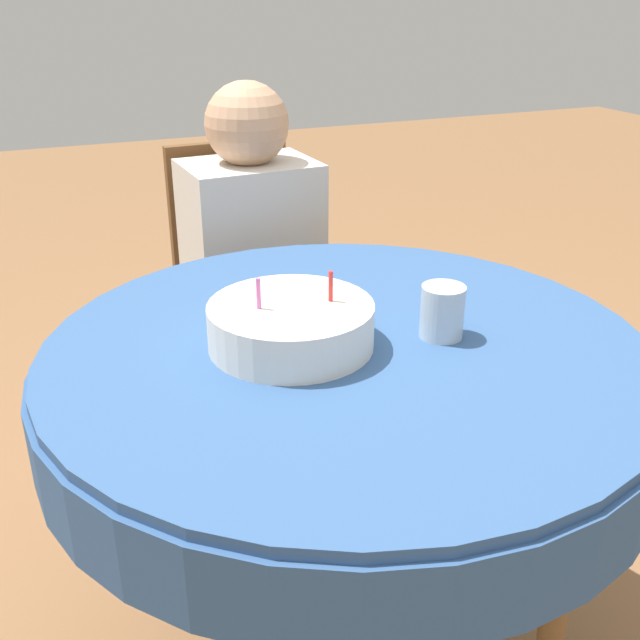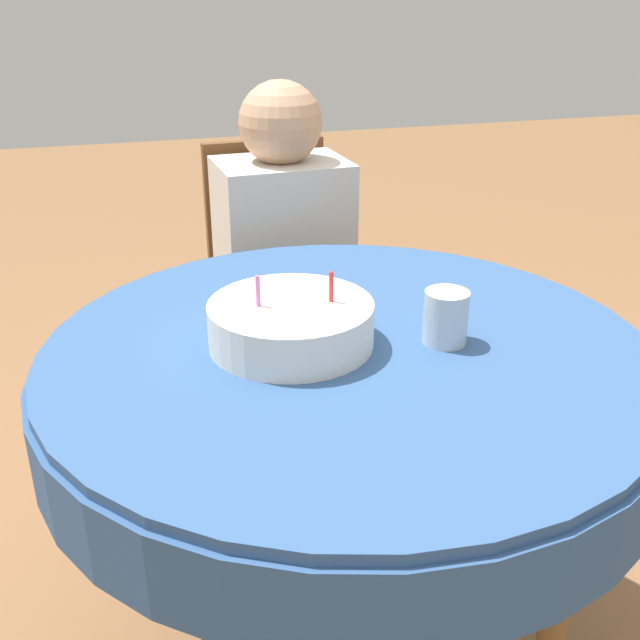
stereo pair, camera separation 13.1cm
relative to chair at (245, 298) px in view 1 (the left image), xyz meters
The scene contains 5 objects.
dining_table 0.89m from the chair, 94.67° to the right, with size 1.11×1.11×0.78m.
chair is the anchor object (origin of this frame).
person 0.21m from the chair, 87.28° to the right, with size 0.36×0.36×1.14m.
birthday_cake 0.91m from the chair, 101.29° to the right, with size 0.29×0.29×0.13m.
drinking_glass 0.97m from the chair, 83.97° to the right, with size 0.08×0.08×0.10m.
Camera 1 is at (-0.51, -1.09, 1.37)m, focal length 42.00 mm.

